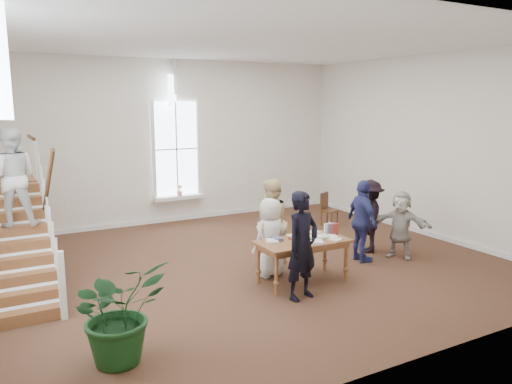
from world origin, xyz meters
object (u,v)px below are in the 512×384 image
police_officer (302,246)px  woman_cluster_a (362,221)px  elderly_woman (270,237)px  person_yellow (270,223)px  side_chair (327,207)px  floor_plant (119,312)px  library_table (303,244)px  woman_cluster_c (400,225)px  woman_cluster_b (370,216)px

police_officer → woman_cluster_a: size_ratio=1.07×
elderly_woman → person_yellow: size_ratio=0.85×
side_chair → floor_plant: bearing=-169.4°
library_table → woman_cluster_a: bearing=14.0°
floor_plant → police_officer: bearing=10.9°
library_table → side_chair: (3.06, 3.33, -0.23)m
library_table → woman_cluster_c: size_ratio=1.18×
woman_cluster_a → woman_cluster_c: woman_cluster_a is taller
person_yellow → woman_cluster_a: 1.97m
library_table → police_officer: (-0.47, -0.65, 0.21)m
elderly_woman → floor_plant: bearing=17.7°
woman_cluster_a → person_yellow: bearing=79.6°
woman_cluster_c → woman_cluster_a: bearing=-133.6°
library_table → side_chair: bearing=47.9°
library_table → floor_plant: bearing=-160.6°
library_table → woman_cluster_c: (2.68, 0.23, 0.01)m
woman_cluster_b → side_chair: woman_cluster_b is taller
police_officer → woman_cluster_c: (3.15, 0.88, -0.20)m
elderly_woman → woman_cluster_b: bearing=174.3°
side_chair → person_yellow: bearing=-168.0°
woman_cluster_b → library_table: bearing=-31.9°
police_officer → person_yellow: 1.80m
woman_cluster_a → side_chair: woman_cluster_a is taller
woman_cluster_a → floor_plant: bearing=116.8°
woman_cluster_a → woman_cluster_c: 0.93m
side_chair → elderly_woman: bearing=-165.0°
person_yellow → woman_cluster_b: size_ratio=1.11×
police_officer → floor_plant: (-3.27, -0.63, -0.26)m
police_officer → person_yellow: size_ratio=1.03×
library_table → person_yellow: size_ratio=0.95×
side_chair → library_table: bearing=-156.1°
library_table → elderly_woman: bearing=122.0°
person_yellow → floor_plant: person_yellow is taller
elderly_woman → floor_plant: (-3.37, -1.88, -0.09)m
police_officer → woman_cluster_a: police_officer is taller
woman_cluster_a → woman_cluster_b: size_ratio=1.06×
elderly_woman → woman_cluster_b: size_ratio=0.94×
police_officer → woman_cluster_a: 2.50m
woman_cluster_a → side_chair: size_ratio=1.93×
police_officer → elderly_woman: size_ratio=1.22×
police_officer → library_table: bearing=39.8°
woman_cluster_b → side_chair: size_ratio=1.82×
woman_cluster_a → woman_cluster_c: (0.90, -0.20, -0.14)m
woman_cluster_a → woman_cluster_c: size_ratio=1.19×
woman_cluster_b → floor_plant: 6.49m
woman_cluster_c → side_chair: woman_cluster_c is taller
floor_plant → side_chair: bearing=34.2°
woman_cluster_b → elderly_woman: bearing=-46.4°
police_officer → woman_cluster_b: bearing=13.7°
library_table → woman_cluster_b: size_ratio=1.05×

